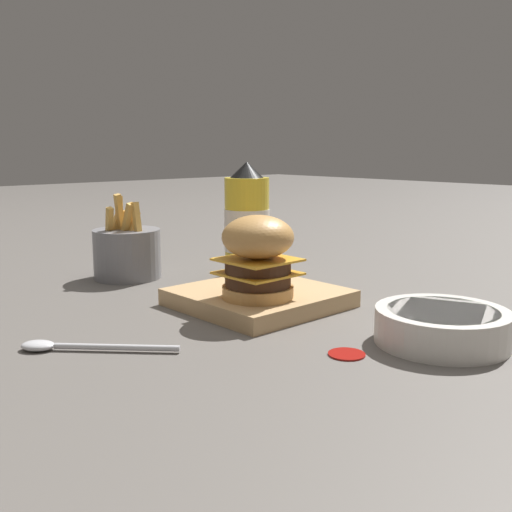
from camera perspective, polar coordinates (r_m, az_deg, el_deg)
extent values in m
plane|color=#5B5651|center=(0.88, 0.27, -4.77)|extent=(6.00, 6.00, 0.00)
cube|color=tan|center=(0.88, 0.00, -3.99)|extent=(0.21, 0.21, 0.02)
cylinder|color=tan|center=(0.83, 0.17, -3.42)|extent=(0.10, 0.10, 0.02)
cylinder|color=#422819|center=(0.83, 0.18, -2.31)|extent=(0.09, 0.09, 0.02)
cube|color=gold|center=(0.83, 0.18, -1.66)|extent=(0.09, 0.09, 0.00)
cylinder|color=#422819|center=(0.82, 0.18, -1.00)|extent=(0.09, 0.09, 0.02)
cube|color=gold|center=(0.82, 0.18, -0.34)|extent=(0.09, 0.09, 0.00)
ellipsoid|color=tan|center=(0.82, 0.18, 1.83)|extent=(0.10, 0.10, 0.06)
cylinder|color=yellow|center=(1.07, -0.88, 2.70)|extent=(0.08, 0.08, 0.18)
cylinder|color=white|center=(1.07, -0.87, 2.51)|extent=(0.08, 0.08, 0.07)
cone|color=black|center=(1.06, -0.89, 8.22)|extent=(0.06, 0.06, 0.03)
cylinder|color=slate|center=(1.09, -12.17, 0.21)|extent=(0.12, 0.12, 0.09)
cube|color=gold|center=(1.08, -11.87, 2.52)|extent=(0.03, 0.01, 0.07)
cube|color=gold|center=(1.10, -11.38, 2.97)|extent=(0.03, 0.01, 0.08)
cube|color=gold|center=(1.05, -11.21, 2.74)|extent=(0.01, 0.02, 0.09)
cube|color=gold|center=(1.06, -11.71, 2.36)|extent=(0.03, 0.01, 0.07)
cube|color=gold|center=(1.09, -12.87, 3.13)|extent=(0.01, 0.01, 0.09)
cube|color=gold|center=(1.07, -12.31, 2.76)|extent=(0.02, 0.04, 0.08)
cube|color=gold|center=(1.08, -12.74, 3.22)|extent=(0.03, 0.02, 0.10)
cube|color=gold|center=(1.07, -13.80, 2.59)|extent=(0.02, 0.03, 0.08)
cube|color=gold|center=(1.08, -13.39, 2.27)|extent=(0.03, 0.02, 0.06)
cylinder|color=silver|center=(0.75, 17.29, -6.44)|extent=(0.16, 0.16, 0.04)
cylinder|color=#669356|center=(0.74, 17.36, -5.11)|extent=(0.13, 0.13, 0.01)
cylinder|color=silver|center=(0.71, -13.11, -8.46)|extent=(0.11, 0.11, 0.01)
ellipsoid|color=silver|center=(0.74, -20.05, -8.01)|extent=(0.05, 0.05, 0.01)
cylinder|color=#9E140F|center=(0.69, 8.63, -9.16)|extent=(0.04, 0.04, 0.00)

